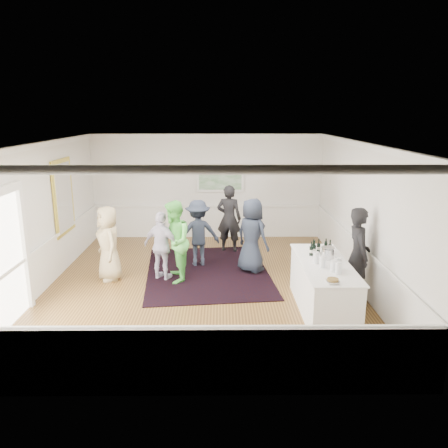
{
  "coord_description": "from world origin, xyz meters",
  "views": [
    {
      "loc": [
        0.41,
        -9.27,
        3.8
      ],
      "look_at": [
        0.49,
        0.2,
        1.38
      ],
      "focal_mm": 35.0,
      "sensor_mm": 36.0,
      "label": 1
    }
  ],
  "objects_px": {
    "serving_table": "(323,287)",
    "guest_navy": "(252,236)",
    "guest_dark_b": "(229,219)",
    "guest_dark_a": "(198,233)",
    "guest_lilac": "(162,246)",
    "guest_green": "(174,242)",
    "ice_bucket": "(328,253)",
    "bartender": "(358,255)",
    "guest_tan": "(109,243)",
    "nut_bowl": "(333,281)"
  },
  "relations": [
    {
      "from": "guest_dark_b",
      "to": "guest_dark_a",
      "type": "bearing_deg",
      "value": 68.71
    },
    {
      "from": "guest_dark_a",
      "to": "guest_dark_b",
      "type": "xyz_separation_m",
      "value": [
        0.81,
        1.16,
        0.09
      ]
    },
    {
      "from": "bartender",
      "to": "guest_navy",
      "type": "relative_size",
      "value": 1.09
    },
    {
      "from": "guest_tan",
      "to": "guest_dark_b",
      "type": "relative_size",
      "value": 0.93
    },
    {
      "from": "guest_dark_b",
      "to": "guest_lilac",
      "type": "bearing_deg",
      "value": 66.78
    },
    {
      "from": "guest_dark_a",
      "to": "bartender",
      "type": "bearing_deg",
      "value": 135.74
    },
    {
      "from": "guest_navy",
      "to": "guest_dark_a",
      "type": "bearing_deg",
      "value": 24.03
    },
    {
      "from": "guest_green",
      "to": "guest_dark_a",
      "type": "bearing_deg",
      "value": 148.27
    },
    {
      "from": "guest_lilac",
      "to": "guest_dark_b",
      "type": "distance_m",
      "value": 2.67
    },
    {
      "from": "guest_tan",
      "to": "guest_dark_b",
      "type": "bearing_deg",
      "value": 97.97
    },
    {
      "from": "guest_lilac",
      "to": "guest_dark_b",
      "type": "height_order",
      "value": "guest_dark_b"
    },
    {
      "from": "ice_bucket",
      "to": "nut_bowl",
      "type": "height_order",
      "value": "ice_bucket"
    },
    {
      "from": "guest_tan",
      "to": "guest_lilac",
      "type": "relative_size",
      "value": 1.08
    },
    {
      "from": "serving_table",
      "to": "guest_green",
      "type": "height_order",
      "value": "guest_green"
    },
    {
      "from": "guest_green",
      "to": "ice_bucket",
      "type": "bearing_deg",
      "value": 58.76
    },
    {
      "from": "bartender",
      "to": "guest_tan",
      "type": "xyz_separation_m",
      "value": [
        -5.38,
        1.28,
        -0.12
      ]
    },
    {
      "from": "serving_table",
      "to": "guest_navy",
      "type": "relative_size",
      "value": 1.36
    },
    {
      "from": "guest_lilac",
      "to": "guest_dark_b",
      "type": "relative_size",
      "value": 0.86
    },
    {
      "from": "serving_table",
      "to": "guest_dark_b",
      "type": "bearing_deg",
      "value": 114.56
    },
    {
      "from": "serving_table",
      "to": "guest_green",
      "type": "bearing_deg",
      "value": 152.3
    },
    {
      "from": "guest_green",
      "to": "ice_bucket",
      "type": "distance_m",
      "value": 3.47
    },
    {
      "from": "guest_dark_a",
      "to": "guest_navy",
      "type": "xyz_separation_m",
      "value": [
        1.33,
        -0.46,
        0.06
      ]
    },
    {
      "from": "bartender",
      "to": "guest_navy",
      "type": "distance_m",
      "value": 2.7
    },
    {
      "from": "serving_table",
      "to": "guest_tan",
      "type": "height_order",
      "value": "guest_tan"
    },
    {
      "from": "serving_table",
      "to": "guest_navy",
      "type": "height_order",
      "value": "guest_navy"
    },
    {
      "from": "guest_tan",
      "to": "guest_green",
      "type": "bearing_deg",
      "value": 56.2
    },
    {
      "from": "guest_green",
      "to": "guest_dark_b",
      "type": "xyz_separation_m",
      "value": [
        1.3,
        2.26,
        -0.0
      ]
    },
    {
      "from": "guest_tan",
      "to": "nut_bowl",
      "type": "bearing_deg",
      "value": 29.24
    },
    {
      "from": "guest_tan",
      "to": "ice_bucket",
      "type": "bearing_deg",
      "value": 43.0
    },
    {
      "from": "guest_dark_a",
      "to": "ice_bucket",
      "type": "height_order",
      "value": "guest_dark_a"
    },
    {
      "from": "guest_green",
      "to": "guest_dark_a",
      "type": "xyz_separation_m",
      "value": [
        0.49,
        1.09,
        -0.1
      ]
    },
    {
      "from": "guest_tan",
      "to": "guest_lilac",
      "type": "height_order",
      "value": "guest_tan"
    },
    {
      "from": "guest_lilac",
      "to": "guest_dark_b",
      "type": "bearing_deg",
      "value": -101.54
    },
    {
      "from": "serving_table",
      "to": "guest_dark_b",
      "type": "distance_m",
      "value": 4.27
    },
    {
      "from": "guest_navy",
      "to": "guest_dark_b",
      "type": "bearing_deg",
      "value": -28.88
    },
    {
      "from": "guest_navy",
      "to": "guest_tan",
      "type": "bearing_deg",
      "value": 51.66
    },
    {
      "from": "guest_lilac",
      "to": "nut_bowl",
      "type": "distance_m",
      "value": 4.28
    },
    {
      "from": "guest_lilac",
      "to": "nut_bowl",
      "type": "bearing_deg",
      "value": 164.72
    },
    {
      "from": "bartender",
      "to": "guest_green",
      "type": "distance_m",
      "value": 4.02
    },
    {
      "from": "guest_lilac",
      "to": "guest_dark_a",
      "type": "distance_m",
      "value": 1.25
    },
    {
      "from": "bartender",
      "to": "ice_bucket",
      "type": "distance_m",
      "value": 0.74
    },
    {
      "from": "serving_table",
      "to": "nut_bowl",
      "type": "xyz_separation_m",
      "value": [
        -0.1,
        -1.04,
        0.54
      ]
    },
    {
      "from": "guest_green",
      "to": "ice_bucket",
      "type": "xyz_separation_m",
      "value": [
        3.17,
        -1.4,
        0.17
      ]
    },
    {
      "from": "guest_navy",
      "to": "nut_bowl",
      "type": "relative_size",
      "value": 7.67
    },
    {
      "from": "serving_table",
      "to": "guest_green",
      "type": "xyz_separation_m",
      "value": [
        -3.07,
        1.61,
        0.44
      ]
    },
    {
      "from": "ice_bucket",
      "to": "nut_bowl",
      "type": "distance_m",
      "value": 1.27
    },
    {
      "from": "guest_green",
      "to": "guest_navy",
      "type": "height_order",
      "value": "guest_green"
    },
    {
      "from": "nut_bowl",
      "to": "bartender",
      "type": "bearing_deg",
      "value": 59.29
    },
    {
      "from": "nut_bowl",
      "to": "guest_tan",
      "type": "bearing_deg",
      "value": 148.25
    },
    {
      "from": "bartender",
      "to": "ice_bucket",
      "type": "height_order",
      "value": "bartender"
    }
  ]
}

